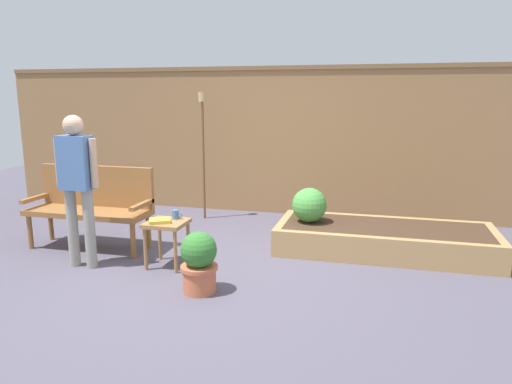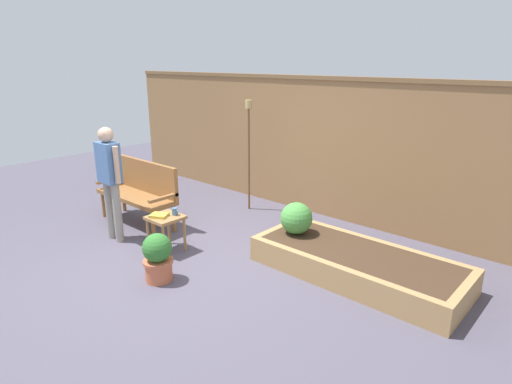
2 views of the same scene
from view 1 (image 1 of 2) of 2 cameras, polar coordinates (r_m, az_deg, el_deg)
ground_plane at (r=4.89m, az=-6.89°, el=-9.43°), size 14.00×14.00×0.00m
fence_back at (r=7.08m, az=0.65°, el=6.29°), size 8.40×0.14×2.16m
garden_bench at (r=5.81m, az=-19.15°, el=-1.01°), size 1.44×0.48×0.94m
side_table at (r=4.96m, az=-10.72°, el=-4.42°), size 0.40×0.40×0.48m
cup_on_table at (r=5.00m, az=-9.65°, el=-2.70°), size 0.11×0.07×0.10m
book_on_table at (r=4.89m, az=-11.55°, el=-3.44°), size 0.27×0.25×0.04m
potted_boxwood at (r=4.30m, az=-6.89°, el=-8.30°), size 0.34×0.34×0.56m
raised_planter_bed at (r=5.57m, az=15.19°, el=-5.50°), size 2.40×1.00×0.30m
shrub_near_bench at (r=5.50m, az=6.45°, el=-1.58°), size 0.40×0.40×0.40m
tiki_torch at (r=6.69m, az=-6.42°, el=6.99°), size 0.10×0.10×1.79m
person_by_bench at (r=5.06m, az=-20.77°, el=1.58°), size 0.47×0.20×1.56m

